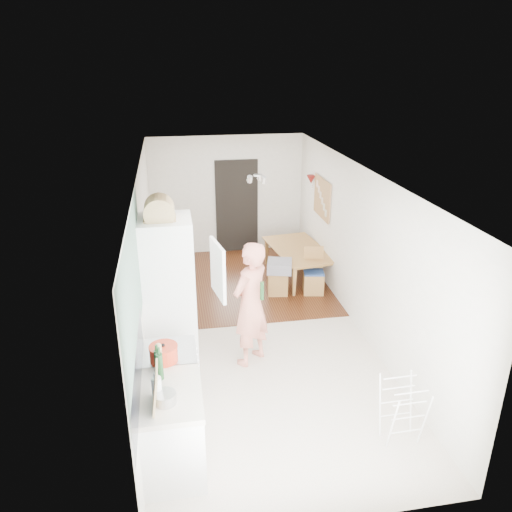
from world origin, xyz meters
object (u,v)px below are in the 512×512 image
object	(u,v)px
person	(250,294)
dining_table	(300,265)
stool	(278,282)
dining_chair	(314,271)
drying_rack	(402,412)

from	to	relation	value
person	dining_table	bearing A→B (deg)	-159.41
stool	person	bearing A→B (deg)	-112.20
dining_chair	drying_rack	distance (m)	3.76
dining_chair	drying_rack	size ratio (longest dim) A/B	1.12
person	stool	world-z (taller)	person
stool	drying_rack	distance (m)	3.88
stool	drying_rack	bearing A→B (deg)	-81.79
dining_table	drying_rack	world-z (taller)	drying_rack
stool	drying_rack	size ratio (longest dim) A/B	0.60
person	dining_chair	world-z (taller)	person
stool	dining_table	bearing A→B (deg)	48.20
dining_table	stool	distance (m)	0.87
stool	dining_chair	bearing A→B (deg)	-6.93
person	dining_table	distance (m)	3.11
person	dining_table	xyz separation A→B (m)	(1.40, 2.66, -0.79)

